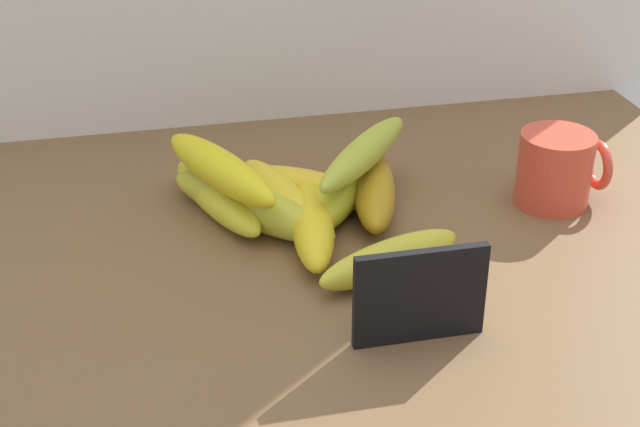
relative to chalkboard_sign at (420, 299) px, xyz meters
The scene contains 13 objects.
counter_top 16.14cm from the chalkboard_sign, 140.98° to the left, with size 110.00×76.00×3.00cm, color brown.
chalkboard_sign is the anchor object (origin of this frame).
coffee_mug 28.79cm from the chalkboard_sign, 42.79° to the left, with size 9.15×7.65×7.70cm.
banana_0 17.71cm from the chalkboard_sign, 107.17° to the left, with size 16.35×4.04×4.04cm, color yellow.
banana_1 28.20cm from the chalkboard_sign, 118.56° to the left, with size 17.64×3.78×3.78cm, color yellow.
banana_2 22.60cm from the chalkboard_sign, 92.96° to the left, with size 16.24×4.35×4.35cm, color gold.
banana_3 22.70cm from the chalkboard_sign, 83.72° to the left, with size 17.11×4.31×4.31cm, color #AC8217.
banana_4 23.99cm from the chalkboard_sign, 115.77° to the left, with size 20.61×4.32×4.32cm, color gold.
banana_5 9.88cm from the chalkboard_sign, 87.37° to the left, with size 15.27×3.57×3.57cm, color gold.
banana_6 23.03cm from the chalkboard_sign, 107.52° to the left, with size 19.82×4.00×4.00cm, color yellow.
banana_7 25.23cm from the chalkboard_sign, 98.98° to the left, with size 15.86×3.69×3.69cm, color yellow.
banana_8 23.44cm from the chalkboard_sign, 86.23° to the left, with size 18.80×3.29×3.29cm, color #A8B733.
banana_9 26.76cm from the chalkboard_sign, 119.33° to the left, with size 18.33×3.84×3.84cm, color yellow.
Camera 1 is at (-9.21, -67.54, 48.52)cm, focal length 51.60 mm.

